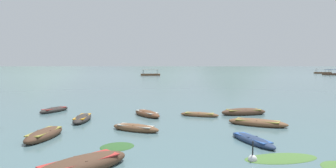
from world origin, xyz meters
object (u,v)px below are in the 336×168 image
at_px(rowboat_9, 199,115).
at_px(ferry_1, 335,74).
at_px(rowboat_3, 80,166).
at_px(rowboat_6, 54,110).
at_px(rowboat_11, 44,135).
at_px(mooring_buoy, 252,159).
at_px(ferry_0, 322,73).
at_px(rowboat_4, 135,128).
at_px(rowboat_2, 252,140).
at_px(rowboat_10, 243,112).
at_px(ferry_2, 150,74).
at_px(rowboat_5, 147,114).
at_px(rowboat_0, 82,119).
at_px(rowboat_8, 257,123).

height_order(rowboat_9, ferry_1, ferry_1).
height_order(rowboat_3, rowboat_9, rowboat_3).
relative_size(rowboat_6, rowboat_11, 0.90).
bearing_deg(mooring_buoy, rowboat_9, 95.70).
xyz_separation_m(rowboat_6, ferry_0, (85.60, 116.54, 0.29)).
height_order(rowboat_4, rowboat_9, rowboat_4).
bearing_deg(rowboat_9, rowboat_2, -76.32).
bearing_deg(rowboat_3, rowboat_10, 53.46).
xyz_separation_m(rowboat_9, ferry_1, (67.42, 98.20, 0.31)).
xyz_separation_m(rowboat_10, ferry_2, (-13.30, 91.05, 0.24)).
bearing_deg(ferry_2, rowboat_4, -87.08).
height_order(rowboat_10, ferry_1, ferry_1).
relative_size(rowboat_2, ferry_2, 0.45).
relative_size(rowboat_5, mooring_buoy, 3.46).
height_order(rowboat_0, rowboat_4, rowboat_0).
bearing_deg(ferry_1, rowboat_4, -124.85).
bearing_deg(ferry_2, rowboat_8, -82.18).
relative_size(rowboat_6, mooring_buoy, 3.33).
distance_m(rowboat_4, ferry_2, 97.18).
distance_m(rowboat_4, rowboat_11, 5.28).
bearing_deg(rowboat_6, rowboat_2, -35.24).
bearing_deg(ferry_1, rowboat_2, -121.65).
height_order(rowboat_5, ferry_2, ferry_2).
bearing_deg(rowboat_8, rowboat_5, 154.66).
xyz_separation_m(rowboat_3, rowboat_8, (9.49, 8.67, -0.05)).
height_order(rowboat_8, rowboat_10, rowboat_10).
height_order(rowboat_3, rowboat_8, rowboat_3).
bearing_deg(rowboat_9, rowboat_6, 169.86).
distance_m(rowboat_4, ferry_0, 146.26).
relative_size(rowboat_5, rowboat_9, 1.05).
relative_size(ferry_1, mooring_buoy, 10.97).
distance_m(rowboat_8, rowboat_10, 4.40).
bearing_deg(ferry_0, rowboat_8, -119.57).
bearing_deg(rowboat_4, ferry_1, 55.15).
distance_m(rowboat_3, rowboat_9, 13.61).
height_order(rowboat_9, ferry_0, ferry_0).
bearing_deg(rowboat_0, rowboat_2, -29.16).
relative_size(rowboat_5, ferry_0, 0.43).
bearing_deg(ferry_1, rowboat_8, -122.10).
height_order(rowboat_6, ferry_2, ferry_2).
relative_size(rowboat_11, ferry_0, 0.46).
bearing_deg(mooring_buoy, rowboat_8, 71.47).
relative_size(rowboat_8, rowboat_11, 1.13).
xyz_separation_m(rowboat_0, rowboat_9, (8.86, 1.99, -0.04)).
xyz_separation_m(ferry_0, ferry_2, (-82.54, -26.94, -0.00)).
height_order(rowboat_3, mooring_buoy, mooring_buoy).
relative_size(rowboat_10, rowboat_11, 1.10).
bearing_deg(rowboat_6, ferry_1, 50.18).
height_order(ferry_0, mooring_buoy, ferry_0).
xyz_separation_m(rowboat_5, rowboat_10, (8.00, 0.70, 0.03)).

